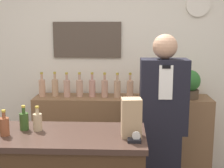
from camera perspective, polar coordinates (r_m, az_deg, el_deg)
name	(u,v)px	position (r m, az deg, el deg)	size (l,w,h in m)	color
back_wall	(112,58)	(3.62, 0.08, 4.71)	(5.20, 0.09, 2.70)	silver
back_shelf	(122,138)	(3.57, 1.85, -9.86)	(1.93, 0.38, 0.95)	brown
shopkeeper	(163,126)	(2.90, 9.23, -7.56)	(0.42, 0.26, 1.66)	black
potted_plant	(189,84)	(3.44, 13.98, 0.02)	(0.23, 0.23, 0.31)	#4C3D2D
paper_bag	(131,118)	(2.17, 3.55, -6.17)	(0.15, 0.13, 0.27)	tan
tape_dispenser	(135,139)	(2.11, 4.23, -9.96)	(0.09, 0.06, 0.07)	black
counter_bottle_3	(4,126)	(2.33, -19.08, -7.26)	(0.07, 0.07, 0.19)	brown
counter_bottle_4	(24,121)	(2.41, -15.78, -6.47)	(0.07, 0.07, 0.19)	#305121
counter_bottle_5	(38,121)	(2.37, -13.45, -6.67)	(0.07, 0.07, 0.19)	tan
shelf_bottle_0	(42,87)	(3.53, -12.66, -0.60)	(0.07, 0.07, 0.27)	tan
shelf_bottle_1	(55,87)	(3.52, -10.36, -0.54)	(0.07, 0.07, 0.27)	tan
shelf_bottle_2	(67,88)	(3.46, -8.25, -0.67)	(0.07, 0.07, 0.27)	tan
shelf_bottle_3	(80,88)	(3.45, -5.94, -0.65)	(0.07, 0.07, 0.27)	tan
shelf_bottle_4	(92,88)	(3.44, -3.64, -0.65)	(0.07, 0.07, 0.27)	tan
shelf_bottle_5	(105,88)	(3.41, -1.34, -0.71)	(0.07, 0.07, 0.27)	tan
shelf_bottle_6	(117,88)	(3.39, 0.98, -0.77)	(0.07, 0.07, 0.27)	tan
shelf_bottle_7	(130,88)	(3.40, 3.32, -0.76)	(0.07, 0.07, 0.27)	tan
shelf_bottle_8	(143,88)	(3.43, 5.63, -0.72)	(0.07, 0.07, 0.27)	tan
shelf_bottle_9	(156,88)	(3.41, 7.98, -0.82)	(0.07, 0.07, 0.27)	tan
shelf_bottle_10	(168,88)	(3.46, 10.23, -0.73)	(0.07, 0.07, 0.27)	tan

